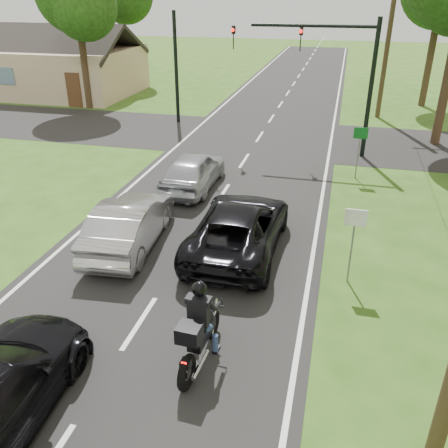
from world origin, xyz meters
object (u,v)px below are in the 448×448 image
(traffic_signal, at_px, (330,62))
(sign_white, at_px, (354,228))
(dark_suv, at_px, (239,227))
(motorcycle_rider, at_px, (199,333))
(silver_sedan, at_px, (129,223))
(sign_green, at_px, (360,140))
(utility_pole_far, at_px, (390,27))
(silver_suv, at_px, (193,170))

(traffic_signal, bearing_deg, sign_white, -82.95)
(dark_suv, bearing_deg, motorcycle_rider, 93.21)
(silver_sedan, relative_size, sign_white, 2.12)
(dark_suv, xyz_separation_m, sign_green, (3.40, 6.98, 0.85))
(utility_pole_far, relative_size, sign_green, 4.71)
(dark_suv, bearing_deg, silver_sedan, 10.52)
(dark_suv, bearing_deg, silver_suv, -57.09)
(silver_suv, bearing_deg, dark_suv, 122.83)
(utility_pole_far, height_order, sign_white, utility_pole_far)
(sign_white, distance_m, sign_green, 8.00)
(motorcycle_rider, bearing_deg, utility_pole_far, 82.56)
(utility_pole_far, height_order, sign_green, utility_pole_far)
(silver_sedan, bearing_deg, utility_pole_far, -118.16)
(silver_suv, bearing_deg, motorcycle_rider, 108.34)
(motorcycle_rider, bearing_deg, traffic_signal, 87.46)
(silver_sedan, bearing_deg, sign_white, 170.97)
(silver_suv, bearing_deg, sign_green, -156.39)
(motorcycle_rider, distance_m, sign_green, 12.32)
(silver_sedan, xyz_separation_m, traffic_signal, (5.06, 10.57, 3.38))
(dark_suv, relative_size, silver_suv, 1.24)
(motorcycle_rider, relative_size, traffic_signal, 0.36)
(motorcycle_rider, distance_m, dark_suv, 4.91)
(utility_pole_far, relative_size, sign_white, 4.71)
(sign_white, height_order, sign_green, same)
(silver_sedan, relative_size, sign_green, 2.12)
(silver_sedan, height_order, sign_white, sign_white)
(silver_sedan, relative_size, silver_suv, 1.06)
(traffic_signal, bearing_deg, utility_pole_far, 70.32)
(utility_pole_far, distance_m, sign_white, 19.39)
(traffic_signal, bearing_deg, motorcycle_rider, -96.13)
(dark_suv, height_order, sign_green, sign_green)
(motorcycle_rider, height_order, dark_suv, motorcycle_rider)
(motorcycle_rider, bearing_deg, silver_sedan, 132.25)
(silver_sedan, height_order, utility_pole_far, utility_pole_far)
(silver_sedan, distance_m, utility_pole_far, 20.65)
(dark_suv, distance_m, sign_white, 3.46)
(motorcycle_rider, height_order, sign_green, sign_green)
(utility_pole_far, bearing_deg, dark_suv, -104.63)
(traffic_signal, xyz_separation_m, utility_pole_far, (2.86, 8.00, 0.95))
(sign_white, bearing_deg, motorcycle_rider, -127.35)
(dark_suv, relative_size, utility_pole_far, 0.53)
(motorcycle_rider, height_order, traffic_signal, traffic_signal)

